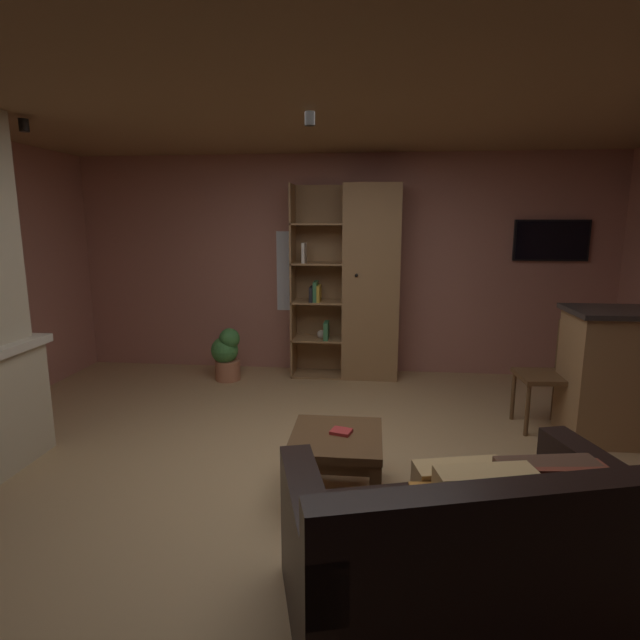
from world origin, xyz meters
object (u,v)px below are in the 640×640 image
Objects in this scene: coffee_table at (336,447)px; leather_couch at (471,559)px; dining_chair at (554,369)px; table_book_0 at (341,431)px; potted_floor_plant at (227,354)px; bookshelf_cabinet at (363,284)px; wall_mounted_tv at (551,240)px.

leather_couch is at bearing -56.96° from coffee_table.
table_book_0 is at bearing -144.08° from dining_chair.
coffee_table is 0.70× the size of dining_chair.
leather_couch is 2.56m from dining_chair.
coffee_table is 5.04× the size of table_book_0.
potted_floor_plant is at bearing 161.81° from dining_chair.
bookshelf_cabinet is 1.72m from potted_floor_plant.
potted_floor_plant is (-2.06, 3.34, -0.01)m from leather_couch.
dining_chair is 3.33m from potted_floor_plant.
potted_floor_plant is (-3.16, 1.04, -0.23)m from dining_chair.
bookshelf_cabinet is at bearing 11.33° from potted_floor_plant.
leather_couch is at bearing -58.82° from table_book_0.
potted_floor_plant is (-1.43, 2.29, -0.12)m from table_book_0.
potted_floor_plant reaches higher than coffee_table.
table_book_0 is 0.16× the size of wall_mounted_tv.
table_book_0 is (-0.08, -2.59, -0.65)m from bookshelf_cabinet.
dining_chair is (1.73, 1.25, 0.11)m from table_book_0.
wall_mounted_tv reaches higher than coffee_table.
wall_mounted_tv reaches higher than table_book_0.
table_book_0 is (0.03, 0.03, 0.10)m from coffee_table.
wall_mounted_tv is at bearing 52.70° from coffee_table.
table_book_0 is 2.70m from potted_floor_plant.
leather_couch is 1.87× the size of dining_chair.
coffee_table is 2.18m from dining_chair.
dining_chair is at bearing 36.10° from coffee_table.
potted_floor_plant is (-1.40, 2.32, -0.02)m from coffee_table.
table_book_0 is at bearing 121.18° from leather_couch.
wall_mounted_tv is at bearing 52.78° from table_book_0.
table_book_0 is 0.14× the size of dining_chair.
bookshelf_cabinet is at bearing 88.24° from table_book_0.
wall_mounted_tv is (1.50, 3.85, 1.24)m from leather_couch.
coffee_table is 1.08× the size of potted_floor_plant.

